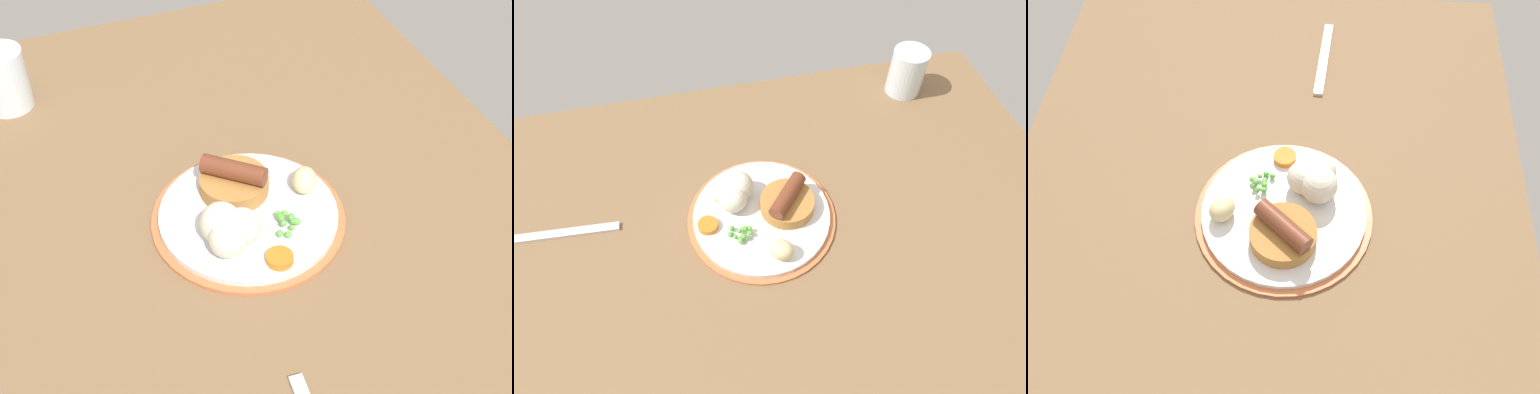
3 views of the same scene
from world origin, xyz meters
The scene contains 8 objects.
dining_table centered at (0.00, 0.00, 1.50)cm, with size 110.00×80.00×3.00cm, color brown.
dinner_plate centered at (2.60, -3.20, 3.57)cm, with size 26.35×26.35×1.40cm.
sausage_pudding centered at (-2.13, -3.49, 6.20)cm, with size 9.59×9.59×5.07cm.
pea_pile centered at (6.88, 0.68, 5.34)cm, with size 4.32×3.86×1.79cm.
cauliflower_floret centered at (6.94, -7.41, 7.03)cm, with size 7.96×7.60×5.57cm.
potato_chunk_0 centered at (1.21, 5.59, 6.13)cm, with size 4.26×3.45×3.46cm, color beige.
carrot_slice_6 centered at (12.16, -2.60, 4.92)cm, with size 3.51×3.51×1.03cm, color orange.
fork centered at (36.40, -7.75, 3.30)cm, with size 18.00×1.60×0.60cm, color silver.
Camera 3 is at (-41.84, -6.81, 75.25)cm, focal length 40.00 mm.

